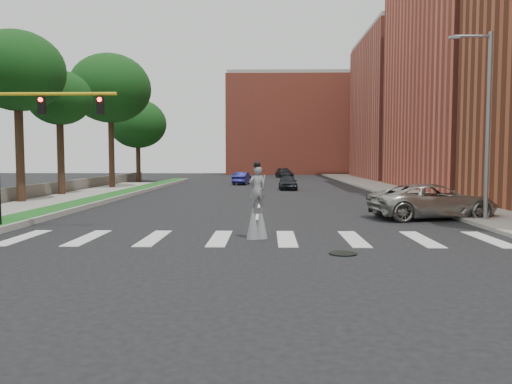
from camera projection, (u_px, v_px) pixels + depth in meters
ground_plane at (252, 243)px, 18.21m from camera, size 160.00×160.00×0.00m
grass_median at (111, 196)px, 38.42m from camera, size 2.00×60.00×0.25m
median_curb at (125, 196)px, 38.39m from camera, size 0.20×60.00×0.28m
sidewalk_left at (5, 210)px, 28.52m from camera, size 4.00×60.00×0.18m
sidewalk_right at (407, 193)px, 42.83m from camera, size 5.00×90.00×0.18m
stone_wall at (52, 189)px, 40.51m from camera, size 0.50×56.00×1.10m
manhole at (343, 254)px, 16.14m from camera, size 0.90×0.90×0.04m
building_mid at (496, 63)px, 46.76m from camera, size 16.00×22.00×24.00m
building_far at (419, 109)px, 70.84m from camera, size 16.00×22.00×20.00m
building_backdrop at (296, 126)px, 95.22m from camera, size 26.00×14.00×18.00m
streetlight at (486, 120)px, 23.59m from camera, size 2.05×0.20×9.00m
traffic_signal at (24, 133)px, 21.14m from camera, size 5.30×0.23×6.20m
stilt_performer at (257, 208)px, 19.13m from camera, size 0.82×0.64×2.98m
suv_crossing at (433, 201)px, 25.49m from camera, size 6.84×4.08×1.78m
car_near at (288, 182)px, 48.14m from camera, size 1.79×4.16×1.40m
car_mid at (242, 178)px, 57.41m from camera, size 2.11×4.51×1.43m
car_far at (284, 173)px, 76.50m from camera, size 2.99×5.30×1.45m
tree_2 at (17, 72)px, 32.86m from camera, size 6.21×6.21×11.47m
tree_3 at (59, 99)px, 39.43m from camera, size 5.07×5.07×10.00m
tree_4 at (110, 89)px, 48.49m from camera, size 7.86×7.86×13.17m
tree_5 at (138, 124)px, 62.14m from camera, size 7.13×7.13×10.33m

